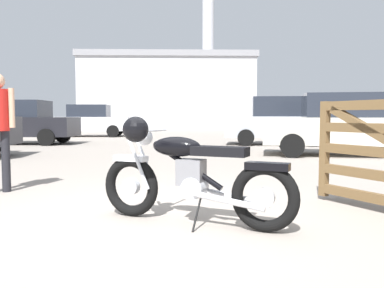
# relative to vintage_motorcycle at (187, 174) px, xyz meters

# --- Properties ---
(ground_plane) EXTENTS (80.00, 80.00, 0.00)m
(ground_plane) POSITION_rel_vintage_motorcycle_xyz_m (-0.25, 0.19, -0.49)
(ground_plane) COLOR gray
(vintage_motorcycle) EXTENTS (1.97, 0.91, 1.07)m
(vintage_motorcycle) POSITION_rel_vintage_motorcycle_xyz_m (0.00, 0.00, 0.00)
(vintage_motorcycle) COLOR black
(vintage_motorcycle) RESTS_ON ground_plane
(dark_sedan_left) EXTENTS (4.41, 2.38, 1.67)m
(dark_sedan_left) POSITION_rel_vintage_motorcycle_xyz_m (3.88, 7.05, 0.34)
(dark_sedan_left) COLOR black
(dark_sedan_left) RESTS_ON ground_plane
(red_hatchback_near) EXTENTS (4.22, 1.96, 1.67)m
(red_hatchback_near) POSITION_rel_vintage_motorcycle_xyz_m (-6.93, 11.13, 0.34)
(red_hatchback_near) COLOR black
(red_hatchback_near) RESTS_ON ground_plane
(blue_hatchback_right) EXTENTS (4.02, 2.07, 1.78)m
(blue_hatchback_right) POSITION_rel_vintage_motorcycle_xyz_m (2.98, 11.14, 0.43)
(blue_hatchback_right) COLOR black
(blue_hatchback_right) RESTS_ON ground_plane
(silver_sedan_mid) EXTENTS (4.32, 2.17, 1.67)m
(silver_sedan_mid) POSITION_rel_vintage_motorcycle_xyz_m (-5.94, 16.94, 0.34)
(silver_sedan_mid) COLOR black
(silver_sedan_mid) RESTS_ON ground_plane
(industrial_building) EXTENTS (15.75, 10.86, 14.03)m
(industrial_building) POSITION_rel_vintage_motorcycle_xyz_m (-3.26, 33.79, 2.85)
(industrial_building) COLOR #B2B2B7
(industrial_building) RESTS_ON ground_plane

